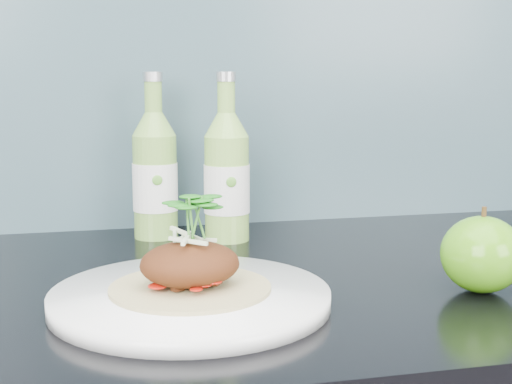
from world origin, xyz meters
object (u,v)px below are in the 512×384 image
(green_apple, at_px, (482,254))
(cider_bottle_right, at_px, (227,177))
(cider_bottle_left, at_px, (155,176))
(dinner_plate, at_px, (190,298))

(green_apple, relative_size, cider_bottle_right, 0.43)
(green_apple, height_order, cider_bottle_left, cider_bottle_left)
(green_apple, distance_m, cider_bottle_left, 0.45)
(dinner_plate, height_order, green_apple, green_apple)
(cider_bottle_left, height_order, cider_bottle_right, same)
(green_apple, bearing_deg, cider_bottle_right, 125.37)
(cider_bottle_right, bearing_deg, dinner_plate, -91.06)
(dinner_plate, height_order, cider_bottle_left, cider_bottle_left)
(green_apple, relative_size, cider_bottle_left, 0.43)
(dinner_plate, xyz_separation_m, green_apple, (0.30, -0.02, 0.03))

